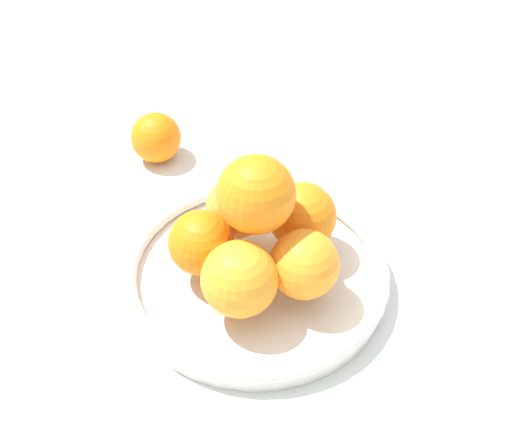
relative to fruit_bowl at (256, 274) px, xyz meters
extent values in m
plane|color=silver|center=(0.00, 0.00, -0.02)|extent=(4.00, 4.00, 0.00)
cylinder|color=silver|center=(0.00, 0.00, -0.01)|extent=(0.29, 0.29, 0.02)
torus|color=silver|center=(0.00, 0.00, 0.01)|extent=(0.30, 0.30, 0.02)
sphere|color=orange|center=(-0.05, -0.04, 0.05)|extent=(0.08, 0.08, 0.08)
sphere|color=orange|center=(0.03, -0.05, 0.05)|extent=(0.07, 0.07, 0.07)
sphere|color=orange|center=(0.06, 0.01, 0.05)|extent=(0.07, 0.07, 0.07)
sphere|color=orange|center=(0.01, 0.06, 0.06)|extent=(0.08, 0.08, 0.08)
sphere|color=orange|center=(-0.05, 0.03, 0.05)|extent=(0.07, 0.07, 0.07)
sphere|color=orange|center=(0.00, 0.00, 0.12)|extent=(0.08, 0.08, 0.08)
sphere|color=orange|center=(0.15, -0.22, 0.02)|extent=(0.07, 0.07, 0.07)
camera|label=1|loc=(-0.03, 0.54, 0.58)|focal=50.00mm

